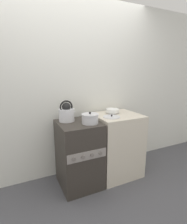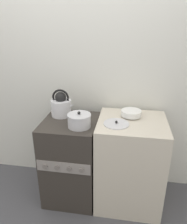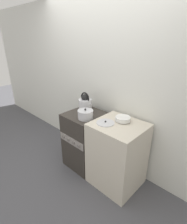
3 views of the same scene
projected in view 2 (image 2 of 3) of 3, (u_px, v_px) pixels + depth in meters
The scene contains 8 objects.
ground_plane at pixel (66, 212), 2.17m from camera, with size 12.00×12.00×0.00m, color #4C4C51.
wall_back at pixel (78, 74), 2.29m from camera, with size 7.00×0.06×2.50m.
stove at pixel (71, 160), 2.25m from camera, with size 0.52×0.57×0.88m.
counter at pixel (129, 163), 2.18m from camera, with size 0.64×0.59×0.91m.
kettle at pixel (61, 106), 2.17m from camera, with size 0.25×0.20×0.27m.
cooking_pot at pixel (79, 120), 1.95m from camera, with size 0.21×0.21×0.15m.
enamel_bowl at pixel (131, 113), 2.08m from camera, with size 0.19×0.19×0.06m.
loose_pot_lid at pixel (116, 124), 1.94m from camera, with size 0.23×0.23×0.03m.
Camera 2 is at (0.53, -1.55, 1.76)m, focal length 35.00 mm.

